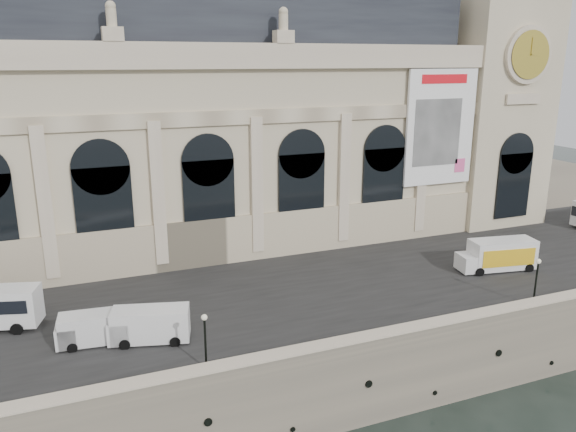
{
  "coord_description": "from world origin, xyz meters",
  "views": [
    {
      "loc": [
        -16.99,
        -31.36,
        26.42
      ],
      "look_at": [
        4.52,
        22.0,
        10.39
      ],
      "focal_mm": 35.0,
      "sensor_mm": 36.0,
      "label": 1
    }
  ],
  "objects_px": {
    "van_b": "(91,329)",
    "van_c": "(146,325)",
    "lamp_left": "(205,342)",
    "lamp_right": "(536,283)",
    "box_truck": "(498,255)"
  },
  "relations": [
    {
      "from": "box_truck",
      "to": "lamp_right",
      "type": "xyz_separation_m",
      "value": [
        -3.16,
        -8.02,
        0.57
      ]
    },
    {
      "from": "box_truck",
      "to": "van_b",
      "type": "bearing_deg",
      "value": -178.74
    },
    {
      "from": "van_c",
      "to": "lamp_left",
      "type": "height_order",
      "value": "lamp_left"
    },
    {
      "from": "van_b",
      "to": "lamp_right",
      "type": "distance_m",
      "value": 36.3
    },
    {
      "from": "lamp_right",
      "to": "lamp_left",
      "type": "bearing_deg",
      "value": 179.07
    },
    {
      "from": "van_b",
      "to": "van_c",
      "type": "xyz_separation_m",
      "value": [
        3.82,
        -1.15,
        0.11
      ]
    },
    {
      "from": "van_c",
      "to": "van_b",
      "type": "bearing_deg",
      "value": 163.25
    },
    {
      "from": "box_truck",
      "to": "van_c",
      "type": "bearing_deg",
      "value": -176.72
    },
    {
      "from": "box_truck",
      "to": "lamp_right",
      "type": "height_order",
      "value": "lamp_right"
    },
    {
      "from": "box_truck",
      "to": "lamp_left",
      "type": "distance_m",
      "value": 32.63
    },
    {
      "from": "van_b",
      "to": "lamp_left",
      "type": "bearing_deg",
      "value": -43.77
    },
    {
      "from": "van_b",
      "to": "van_c",
      "type": "relative_size",
      "value": 0.89
    },
    {
      "from": "van_b",
      "to": "box_truck",
      "type": "height_order",
      "value": "box_truck"
    },
    {
      "from": "lamp_left",
      "to": "lamp_right",
      "type": "bearing_deg",
      "value": -0.93
    },
    {
      "from": "van_c",
      "to": "lamp_right",
      "type": "distance_m",
      "value": 32.33
    }
  ]
}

